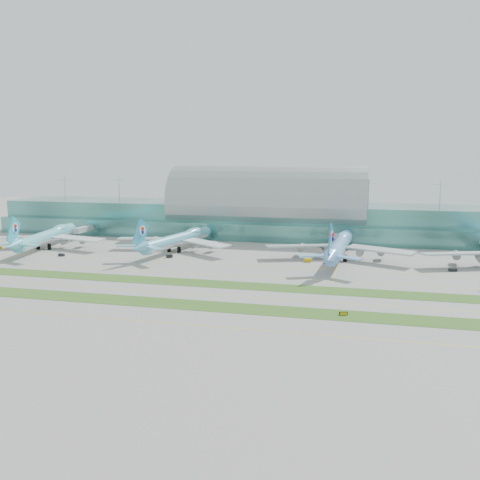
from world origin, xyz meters
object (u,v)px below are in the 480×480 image
(terminal, at_px, (268,213))
(taxiway_sign_east, at_px, (343,314))
(airliner_c, at_px, (340,245))
(airliner_b, at_px, (178,239))
(airliner_a, at_px, (47,236))

(terminal, distance_m, taxiway_sign_east, 166.07)
(airliner_c, bearing_deg, terminal, 129.05)
(airliner_b, xyz_separation_m, taxiway_sign_east, (89.90, -94.71, -5.84))
(terminal, relative_size, airliner_c, 4.19)
(airliner_a, height_order, airliner_c, airliner_c)
(airliner_a, distance_m, airliner_b, 72.38)
(terminal, xyz_separation_m, taxiway_sign_east, (53.66, -156.57, -13.65))
(airliner_a, relative_size, airliner_b, 1.04)
(airliner_a, xyz_separation_m, airliner_c, (155.45, 5.27, 0.24))
(taxiway_sign_east, bearing_deg, terminal, 93.93)
(terminal, relative_size, airliner_a, 4.35)
(terminal, bearing_deg, taxiway_sign_east, -71.08)
(airliner_a, bearing_deg, terminal, 24.70)
(taxiway_sign_east, bearing_deg, airliner_b, 118.52)
(airliner_c, relative_size, taxiway_sign_east, 29.59)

